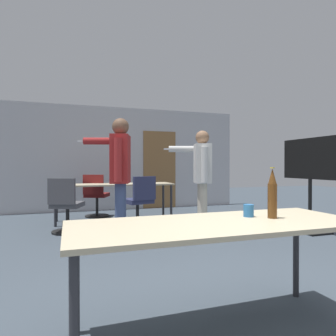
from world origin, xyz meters
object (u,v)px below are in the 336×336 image
Objects in this scene: office_chair_side_rolled at (66,207)px; beer_bottle at (272,194)px; tv_screen at (310,172)px; person_far_watching at (201,171)px; office_chair_mid_tucked at (139,203)px; office_chair_far_right at (96,197)px; drink_cup at (249,211)px; person_left_plaid at (120,168)px.

beer_bottle is at bearing -47.49° from office_chair_side_rolled.
tv_screen is 1.85m from person_far_watching.
office_chair_mid_tucked is at bearing 23.08° from office_chair_side_rolled.
tv_screen is at bearing 3.30° from office_chair_side_rolled.
office_chair_mid_tucked reaches higher than office_chair_side_rolled.
tv_screen is 3.41m from beer_bottle.
office_chair_far_right is at bearing -128.56° from tv_screen.
office_chair_mid_tucked is 2.59× the size of beer_bottle.
person_far_watching is 19.16× the size of drink_cup.
tv_screen is 1.73× the size of office_chair_side_rolled.
beer_bottle is 0.21m from drink_cup.
person_left_plaid is at bearing -94.77° from tv_screen.
beer_bottle is 4.03× the size of drink_cup.
beer_bottle is (0.15, -3.55, 0.49)m from office_chair_mid_tucked.
office_chair_side_rolled is (-1.27, -0.06, -0.01)m from office_chair_mid_tucked.
beer_bottle is (0.80, -4.94, 0.49)m from office_chair_far_right.
drink_cup is at bearing -59.25° from office_chair_far_right.
person_left_plaid is 1.31m from office_chair_mid_tucked.
person_far_watching reaches higher than drink_cup.
person_left_plaid is 20.14× the size of drink_cup.
beer_bottle is at bearing -148.30° from person_left_plaid.
person_left_plaid is (-3.21, 0.27, 0.08)m from tv_screen.
person_far_watching is at bearing -108.86° from tv_screen.
office_chair_far_right reaches higher than office_chair_side_rolled.
tv_screen is 0.88× the size of person_left_plaid.
person_left_plaid reaches higher than office_chair_far_right.
person_left_plaid reaches higher than office_chair_side_rolled.
person_left_plaid is 1.94× the size of office_chair_far_right.
office_chair_mid_tucked reaches higher than office_chair_far_right.
office_chair_side_rolled is at bearing 110.96° from drink_cup.
person_left_plaid is 2.49m from office_chair_far_right.
person_left_plaid is at bearing 102.76° from drink_cup.
office_chair_far_right is 2.58× the size of beer_bottle.
person_far_watching is 1.86× the size of office_chair_side_rolled.
office_chair_mid_tucked reaches higher than drink_cup.
office_chair_side_rolled is at bearing 92.58° from person_far_watching.
person_far_watching is at bearing -60.34° from person_left_plaid.
tv_screen reaches higher than office_chair_far_right.
person_far_watching is 1.84× the size of office_chair_far_right.
office_chair_far_right is at bearing 99.25° from beer_bottle.
person_left_plaid reaches higher than drink_cup.
drink_cup is (0.55, -2.43, -0.30)m from person_left_plaid.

